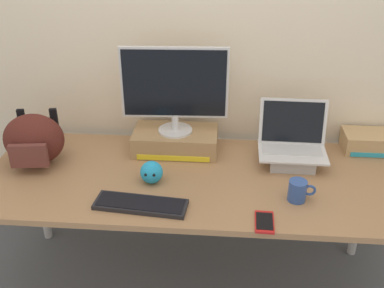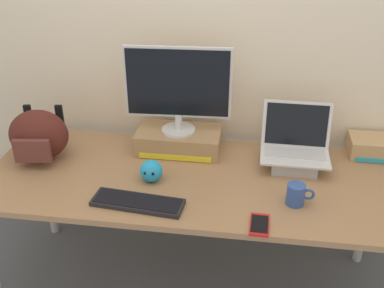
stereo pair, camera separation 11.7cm
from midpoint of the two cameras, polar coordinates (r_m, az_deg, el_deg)
name	(u,v)px [view 2 (the right image)]	position (r m, az deg, el deg)	size (l,w,h in m)	color
ground_plane	(192,285)	(2.71, 1.30, -17.09)	(20.00, 20.00, 0.00)	#515660
back_wall	(206,33)	(2.48, 3.09, 13.60)	(7.00, 0.10, 2.60)	beige
desk	(192,186)	(2.28, 1.48, -5.32)	(2.03, 0.81, 0.73)	#99704C
toner_box_yellow	(179,140)	(2.45, -0.30, 0.45)	(0.44, 0.25, 0.11)	#9E7A51
desktop_monitor	(178,88)	(2.33, -0.32, 7.01)	(0.54, 0.18, 0.46)	silver
open_laptop	(294,154)	(2.37, 14.00, -1.28)	(0.34, 0.25, 0.31)	#ADADB2
external_keyboard	(138,202)	(2.06, -5.13, -7.26)	(0.42, 0.17, 0.02)	black
messenger_backpack	(39,135)	(2.45, -17.22, 1.03)	(0.33, 0.28, 0.27)	#4C1E19
coffee_mug	(296,194)	(2.10, 14.41, -6.11)	(0.12, 0.08, 0.10)	#2D4C93
cell_phone	(259,225)	(1.96, 10.11, -9.88)	(0.08, 0.15, 0.01)	red
plush_toy	(151,171)	(2.19, -3.57, -3.38)	(0.11, 0.11, 0.11)	#2393CC
toner_box_cyan	(380,147)	(2.62, 23.56, -0.38)	(0.32, 0.18, 0.10)	tan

